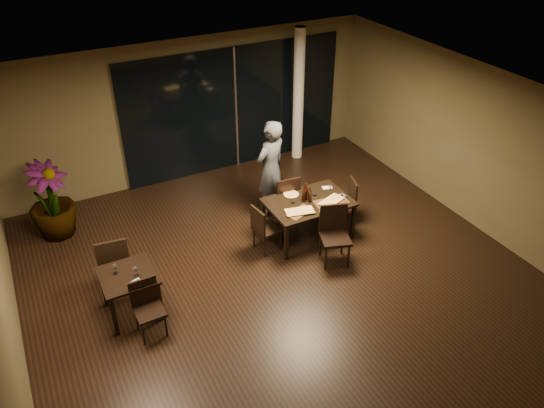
% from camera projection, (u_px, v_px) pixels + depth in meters
% --- Properties ---
extents(ground, '(8.00, 8.00, 0.00)m').
position_uv_depth(ground, '(280.00, 276.00, 8.90)').
color(ground, black).
rests_on(ground, ground).
extents(wall_back, '(8.00, 0.10, 3.00)m').
position_uv_depth(wall_back, '(190.00, 109.00, 11.10)').
color(wall_back, brown).
rests_on(wall_back, ground).
extents(wall_front, '(8.00, 0.10, 3.00)m').
position_uv_depth(wall_front, '(482.00, 403.00, 5.06)').
color(wall_front, brown).
rests_on(wall_front, ground).
extents(wall_right, '(0.10, 8.00, 3.00)m').
position_uv_depth(wall_right, '(477.00, 146.00, 9.65)').
color(wall_right, brown).
rests_on(wall_right, ground).
extents(ceiling, '(8.00, 8.00, 0.04)m').
position_uv_depth(ceiling, '(282.00, 108.00, 7.26)').
color(ceiling, silver).
rests_on(ceiling, wall_back).
extents(window_panel, '(5.00, 0.06, 2.70)m').
position_uv_depth(window_panel, '(235.00, 109.00, 11.51)').
color(window_panel, black).
rests_on(window_panel, ground).
extents(column, '(0.24, 0.24, 3.00)m').
position_uv_depth(column, '(298.00, 96.00, 11.74)').
color(column, white).
rests_on(column, ground).
extents(main_table, '(1.50, 1.00, 0.75)m').
position_uv_depth(main_table, '(309.00, 205.00, 9.52)').
color(main_table, black).
rests_on(main_table, ground).
extents(side_table, '(0.80, 0.80, 0.75)m').
position_uv_depth(side_table, '(129.00, 281.00, 7.85)').
color(side_table, black).
rests_on(side_table, ground).
extents(chair_main_far, '(0.51, 0.51, 1.01)m').
position_uv_depth(chair_main_far, '(286.00, 197.00, 9.95)').
color(chair_main_far, black).
rests_on(chair_main_far, ground).
extents(chair_main_near, '(0.61, 0.61, 1.04)m').
position_uv_depth(chair_main_near, '(334.00, 231.00, 8.99)').
color(chair_main_near, black).
rests_on(chair_main_near, ground).
extents(chair_main_left, '(0.47, 0.47, 0.91)m').
position_uv_depth(chair_main_left, '(263.00, 227.00, 9.23)').
color(chair_main_left, black).
rests_on(chair_main_left, ground).
extents(chair_main_right, '(0.51, 0.51, 0.88)m').
position_uv_depth(chair_main_right, '(347.00, 199.00, 10.03)').
color(chair_main_right, black).
rests_on(chair_main_right, ground).
extents(chair_side_far, '(0.54, 0.54, 1.04)m').
position_uv_depth(chair_side_far, '(114.00, 261.00, 8.32)').
color(chair_side_far, black).
rests_on(chair_side_far, ground).
extents(chair_side_near, '(0.42, 0.42, 0.88)m').
position_uv_depth(chair_side_near, '(147.00, 304.00, 7.63)').
color(chair_side_near, black).
rests_on(chair_side_near, ground).
extents(diner, '(0.77, 0.65, 1.95)m').
position_uv_depth(diner, '(271.00, 169.00, 10.01)').
color(diner, '#313336').
rests_on(diner, ground).
extents(potted_plant, '(1.13, 1.13, 1.46)m').
position_uv_depth(potted_plant, '(51.00, 201.00, 9.53)').
color(potted_plant, '#22511B').
rests_on(potted_plant, ground).
extents(pizza_board_left, '(0.55, 0.40, 0.01)m').
position_uv_depth(pizza_board_left, '(300.00, 212.00, 9.16)').
color(pizza_board_left, '#4D3018').
rests_on(pizza_board_left, main_table).
extents(pizza_board_right, '(0.64, 0.36, 0.01)m').
position_uv_depth(pizza_board_right, '(331.00, 202.00, 9.43)').
color(pizza_board_right, '#3F2214').
rests_on(pizza_board_right, main_table).
extents(oblong_pizza_left, '(0.51, 0.33, 0.02)m').
position_uv_depth(oblong_pizza_left, '(300.00, 211.00, 9.15)').
color(oblong_pizza_left, maroon).
rests_on(oblong_pizza_left, pizza_board_left).
extents(oblong_pizza_right, '(0.54, 0.38, 0.02)m').
position_uv_depth(oblong_pizza_right, '(331.00, 201.00, 9.42)').
color(oblong_pizza_right, maroon).
rests_on(oblong_pizza_right, pizza_board_right).
extents(round_pizza, '(0.27, 0.27, 0.01)m').
position_uv_depth(round_pizza, '(291.00, 195.00, 9.65)').
color(round_pizza, red).
rests_on(round_pizza, main_table).
extents(bottle_a, '(0.07, 0.07, 0.32)m').
position_uv_depth(bottle_a, '(304.00, 194.00, 9.39)').
color(bottle_a, black).
rests_on(bottle_a, main_table).
extents(bottle_b, '(0.07, 0.07, 0.31)m').
position_uv_depth(bottle_b, '(310.00, 194.00, 9.38)').
color(bottle_b, black).
rests_on(bottle_b, main_table).
extents(bottle_c, '(0.07, 0.07, 0.34)m').
position_uv_depth(bottle_c, '(306.00, 191.00, 9.44)').
color(bottle_c, black).
rests_on(bottle_c, main_table).
extents(tumbler_left, '(0.07, 0.07, 0.08)m').
position_uv_depth(tumbler_left, '(293.00, 201.00, 9.41)').
color(tumbler_left, white).
rests_on(tumbler_left, main_table).
extents(tumbler_right, '(0.07, 0.07, 0.08)m').
position_uv_depth(tumbler_right, '(314.00, 193.00, 9.62)').
color(tumbler_right, white).
rests_on(tumbler_right, main_table).
extents(napkin_near, '(0.20, 0.13, 0.01)m').
position_uv_depth(napkin_near, '(340.00, 196.00, 9.60)').
color(napkin_near, white).
rests_on(napkin_near, main_table).
extents(napkin_far, '(0.20, 0.16, 0.01)m').
position_uv_depth(napkin_far, '(327.00, 188.00, 9.85)').
color(napkin_far, white).
rests_on(napkin_far, main_table).
extents(wine_glass_a, '(0.08, 0.08, 0.17)m').
position_uv_depth(wine_glass_a, '(115.00, 269.00, 7.76)').
color(wine_glass_a, white).
rests_on(wine_glass_a, side_table).
extents(wine_glass_b, '(0.07, 0.07, 0.17)m').
position_uv_depth(wine_glass_b, '(136.00, 271.00, 7.72)').
color(wine_glass_b, white).
rests_on(wine_glass_b, side_table).
extents(side_napkin, '(0.21, 0.16, 0.01)m').
position_uv_depth(side_napkin, '(135.00, 283.00, 7.63)').
color(side_napkin, white).
rests_on(side_napkin, side_table).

